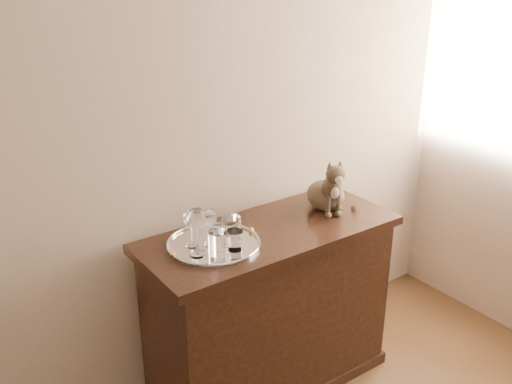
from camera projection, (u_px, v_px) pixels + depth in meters
wall_back at (105, 128)px, 2.28m from camera, size 4.00×0.10×2.70m
sideboard at (269, 310)px, 2.72m from camera, size 1.20×0.50×0.85m
tray at (214, 245)px, 2.42m from camera, size 0.40×0.40×0.01m
wine_glass_a at (192, 227)px, 2.37m from camera, size 0.07×0.07×0.17m
wine_glass_c at (197, 231)px, 2.29m from camera, size 0.08×0.08×0.21m
wine_glass_d at (210, 227)px, 2.38m from camera, size 0.06×0.06×0.17m
tumbler_a at (234, 240)px, 2.36m from camera, size 0.07×0.07×0.08m
tumbler_b at (218, 242)px, 2.33m from camera, size 0.08×0.08×0.09m
tumbler_c at (231, 228)px, 2.45m from camera, size 0.08×0.08×0.10m
cat at (326, 182)px, 2.73m from camera, size 0.34×0.33×0.27m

